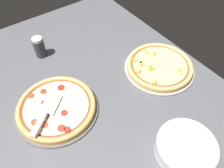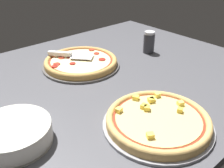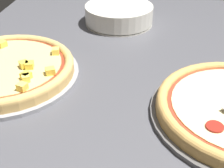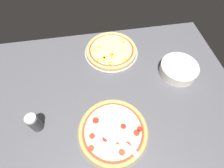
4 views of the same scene
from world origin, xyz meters
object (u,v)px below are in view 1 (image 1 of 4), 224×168
Objects in this scene: pizza_back at (159,66)px; serving_spatula at (42,119)px; pizza_front at (56,107)px; plate_stack at (185,148)px; parmesan_shaker at (39,47)px.

serving_spatula is at bearing -94.27° from pizza_back.
pizza_front is 8.81cm from serving_spatula.
pizza_front is 1.53× the size of plate_stack.
plate_stack reaches higher than serving_spatula.
parmesan_shaker is at bearing 165.83° from pizza_front.
pizza_front is 1.77× the size of serving_spatula.
serving_spatula is 0.86× the size of plate_stack.
parmesan_shaker is (-37.81, 9.55, 3.24)cm from pizza_front.
pizza_front is at bearing 114.76° from serving_spatula.
pizza_front is at bearing -146.14° from plate_stack.
pizza_back is at bearing 44.41° from parmesan_shaker.
pizza_front is 55.24cm from pizza_back.
serving_spatula is 1.70× the size of parmesan_shaker.
pizza_front is 3.00× the size of parmesan_shaker.
serving_spatula is 58.05cm from plate_stack.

